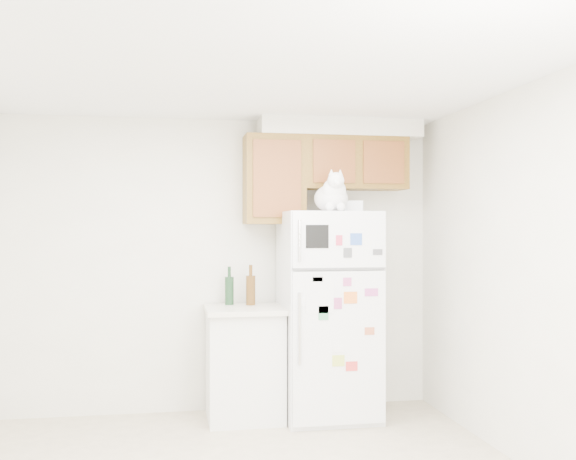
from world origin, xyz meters
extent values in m
cube|color=white|center=(0.00, 2.00, 1.25)|extent=(3.80, 0.04, 2.50)
cube|color=white|center=(0.00, -2.00, 1.25)|extent=(3.80, 0.04, 2.50)
cube|color=white|center=(1.90, 0.00, 1.25)|extent=(0.04, 4.00, 2.50)
cube|color=white|center=(0.00, 0.00, 2.50)|extent=(3.80, 4.00, 0.04)
cube|color=brown|center=(1.20, 1.82, 2.12)|extent=(0.90, 0.33, 0.45)
cube|color=brown|center=(0.50, 1.82, 1.98)|extent=(0.50, 0.33, 0.75)
cube|color=silver|center=(1.07, 1.83, 2.42)|extent=(1.40, 0.37, 0.15)
cube|color=white|center=(0.92, 1.62, 0.85)|extent=(0.76, 0.72, 1.70)
cube|color=white|center=(0.92, 1.25, 1.48)|extent=(0.74, 0.03, 0.44)
cube|color=white|center=(0.92, 1.25, 0.64)|extent=(0.74, 0.03, 1.19)
cube|color=#59595B|center=(0.92, 1.25, 1.25)|extent=(0.74, 0.03, 0.02)
cylinder|color=silver|center=(0.60, 1.22, 1.47)|extent=(0.02, 0.02, 0.32)
cylinder|color=silver|center=(0.60, 1.22, 0.80)|extent=(0.02, 0.02, 0.55)
cube|color=black|center=(0.74, 1.23, 1.50)|extent=(0.18, 0.00, 0.18)
cube|color=white|center=(0.76, 1.23, 1.05)|extent=(0.22, 0.00, 0.28)
cube|color=#439564|center=(0.79, 1.23, 0.91)|extent=(0.08, 0.00, 0.11)
cube|color=#47464B|center=(1.22, 1.23, 1.38)|extent=(0.08, 0.00, 0.05)
cube|color=#DE3837|center=(1.02, 1.23, 0.49)|extent=(0.09, 0.00, 0.07)
cube|color=white|center=(0.91, 1.23, 0.63)|extent=(0.09, 0.00, 0.05)
cube|color=#CB324F|center=(0.91, 1.23, 1.47)|extent=(0.05, 0.00, 0.08)
cube|color=#BA4A85|center=(0.98, 1.23, 1.15)|extent=(0.07, 0.00, 0.07)
cube|color=orange|center=(1.01, 1.23, 1.03)|extent=(0.11, 0.00, 0.09)
cube|color=silver|center=(0.75, 1.23, 1.18)|extent=(0.08, 0.00, 0.06)
cube|color=white|center=(0.62, 1.23, 1.00)|extent=(0.05, 0.00, 0.06)
cube|color=#345AB6|center=(1.05, 1.23, 1.48)|extent=(0.09, 0.00, 0.09)
cube|color=#BFCF49|center=(0.91, 1.23, 0.54)|extent=(0.10, 0.00, 0.09)
cube|color=#AD457E|center=(0.91, 1.23, 0.98)|extent=(0.06, 0.00, 0.09)
cube|color=#B64891|center=(1.17, 1.23, 1.06)|extent=(0.11, 0.00, 0.06)
cube|color=#B95C39|center=(1.16, 1.23, 0.76)|extent=(0.08, 0.00, 0.06)
cube|color=#494A4E|center=(0.98, 1.23, 1.37)|extent=(0.07, 0.00, 0.08)
cube|color=white|center=(0.23, 1.68, 0.44)|extent=(0.60, 0.60, 0.88)
cube|color=silver|center=(0.23, 1.66, 0.90)|extent=(0.64, 0.64, 0.04)
ellipsoid|color=white|center=(0.92, 1.52, 1.81)|extent=(0.27, 0.36, 0.23)
ellipsoid|color=white|center=(0.92, 1.42, 1.86)|extent=(0.19, 0.16, 0.21)
sphere|color=white|center=(0.92, 1.36, 1.94)|extent=(0.13, 0.13, 0.13)
cone|color=white|center=(0.89, 1.36, 2.01)|extent=(0.05, 0.05, 0.05)
cone|color=white|center=(0.96, 1.36, 2.01)|extent=(0.05, 0.05, 0.05)
cone|color=#D88C8C|center=(0.89, 1.35, 2.00)|extent=(0.02, 0.02, 0.03)
cone|color=#D88C8C|center=(0.96, 1.35, 2.00)|extent=(0.02, 0.02, 0.03)
sphere|color=white|center=(0.92, 1.30, 1.92)|extent=(0.06, 0.06, 0.06)
sphere|color=white|center=(0.88, 1.38, 1.74)|extent=(0.07, 0.07, 0.07)
sphere|color=white|center=(0.97, 1.38, 1.74)|extent=(0.07, 0.07, 0.07)
cylinder|color=white|center=(1.04, 1.64, 1.74)|extent=(0.16, 0.23, 0.08)
cube|color=white|center=(1.02, 1.72, 1.75)|extent=(0.19, 0.15, 0.10)
cube|color=white|center=(1.12, 1.54, 1.74)|extent=(0.18, 0.15, 0.09)
camera|label=1|loc=(-0.39, -3.81, 1.56)|focal=42.00mm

